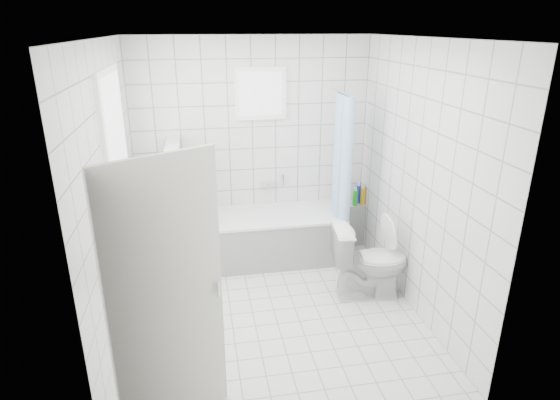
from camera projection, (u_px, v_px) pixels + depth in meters
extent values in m
plane|color=white|center=(274.00, 310.00, 4.71)|extent=(3.00, 3.00, 0.00)
plane|color=white|center=(272.00, 38.00, 3.80)|extent=(3.00, 3.00, 0.00)
cube|color=white|center=(253.00, 148.00, 5.64)|extent=(2.80, 0.02, 2.60)
cube|color=white|center=(313.00, 267.00, 2.87)|extent=(2.80, 0.02, 2.60)
cube|color=white|center=(113.00, 198.00, 4.02)|extent=(0.02, 3.00, 2.60)
cube|color=white|center=(417.00, 180.00, 4.49)|extent=(0.02, 3.00, 2.60)
cube|color=white|center=(119.00, 155.00, 4.20)|extent=(0.01, 0.90, 1.40)
cube|color=white|center=(261.00, 94.00, 5.38)|extent=(0.50, 0.01, 0.50)
cube|color=white|center=(133.00, 230.00, 4.47)|extent=(0.18, 1.02, 0.08)
cube|color=silver|center=(168.00, 304.00, 3.03)|extent=(0.71, 0.43, 2.00)
cube|color=white|center=(265.00, 238.00, 5.67)|extent=(1.85, 0.75, 0.55)
cube|color=white|center=(264.00, 216.00, 5.56)|extent=(1.87, 0.77, 0.03)
cube|color=white|center=(178.00, 208.00, 5.29)|extent=(0.15, 0.85, 1.50)
cube|color=white|center=(354.00, 223.00, 6.10)|extent=(0.40, 0.24, 0.55)
imported|color=white|center=(370.00, 262.00, 4.84)|extent=(0.82, 0.52, 0.79)
cylinder|color=silver|center=(341.00, 92.00, 5.18)|extent=(0.02, 0.80, 0.02)
cube|color=silver|center=(268.00, 184.00, 5.79)|extent=(0.18, 0.06, 0.06)
imported|color=silver|center=(133.00, 219.00, 4.41)|extent=(0.14, 0.14, 0.15)
imported|color=#BBBDC2|center=(134.00, 207.00, 4.53)|extent=(0.15, 0.15, 0.29)
imported|color=#E0579A|center=(128.00, 226.00, 4.12)|extent=(0.14, 0.13, 0.27)
imported|color=#B05886|center=(136.00, 204.00, 4.71)|extent=(0.14, 0.14, 0.21)
imported|color=#2DCCC6|center=(131.00, 224.00, 4.29)|extent=(0.09, 0.09, 0.17)
cylinder|color=#1DA41B|center=(355.00, 198.00, 5.90)|extent=(0.06, 0.06, 0.20)
cylinder|color=#1934CF|center=(358.00, 194.00, 5.97)|extent=(0.06, 0.06, 0.23)
cylinder|color=orange|center=(363.00, 196.00, 5.92)|extent=(0.06, 0.06, 0.23)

